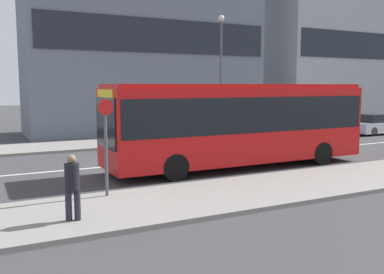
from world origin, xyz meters
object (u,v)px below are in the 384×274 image
(pedestrian_near_stop, at_px, (72,184))
(bus_stop_sign, at_px, (106,139))
(parked_car_1, at_px, (376,124))
(street_lamp, at_px, (221,64))
(parked_car_0, at_px, (319,128))
(city_bus, at_px, (238,120))

(pedestrian_near_stop, relative_size, bus_stop_sign, 0.56)
(parked_car_1, xyz_separation_m, street_lamp, (-11.10, 2.05, 3.88))
(parked_car_1, xyz_separation_m, pedestrian_near_stop, (-22.39, -10.12, 0.36))
(parked_car_0, relative_size, street_lamp, 0.64)
(city_bus, bearing_deg, parked_car_0, 29.64)
(parked_car_1, distance_m, street_lamp, 11.94)
(street_lamp, bearing_deg, parked_car_0, -16.53)
(city_bus, bearing_deg, parked_car_1, 19.97)
(city_bus, height_order, parked_car_1, city_bus)
(city_bus, distance_m, pedestrian_near_stop, 8.71)
(parked_car_1, distance_m, pedestrian_near_stop, 24.58)
(pedestrian_near_stop, bearing_deg, parked_car_0, -134.28)
(city_bus, relative_size, parked_car_0, 2.34)
(city_bus, height_order, street_lamp, street_lamp)
(bus_stop_sign, relative_size, street_lamp, 0.39)
(street_lamp, bearing_deg, pedestrian_near_stop, -132.84)
(city_bus, relative_size, pedestrian_near_stop, 6.93)
(city_bus, height_order, bus_stop_sign, city_bus)
(parked_car_0, relative_size, parked_car_1, 1.13)
(parked_car_0, relative_size, pedestrian_near_stop, 2.96)
(city_bus, height_order, pedestrian_near_stop, city_bus)
(parked_car_1, bearing_deg, parked_car_0, 177.52)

